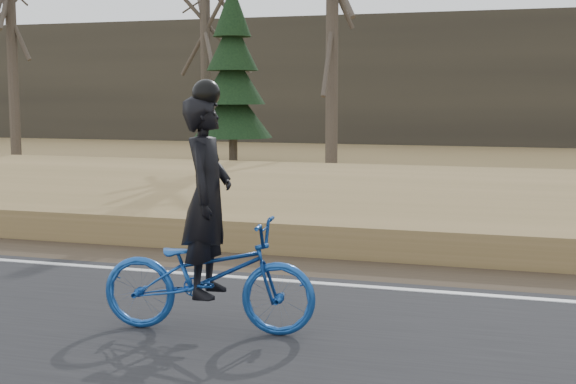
% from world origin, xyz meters
% --- Properties ---
extents(ground, '(120.00, 120.00, 0.00)m').
position_xyz_m(ground, '(0.00, 0.00, 0.00)').
color(ground, '#997C4E').
rests_on(ground, ground).
extents(road, '(120.00, 6.00, 0.06)m').
position_xyz_m(road, '(0.00, -2.50, 0.03)').
color(road, black).
rests_on(road, ground).
extents(edge_line, '(120.00, 0.12, 0.01)m').
position_xyz_m(edge_line, '(0.00, 0.20, 0.07)').
color(edge_line, silver).
rests_on(edge_line, road).
extents(shoulder, '(120.00, 1.60, 0.04)m').
position_xyz_m(shoulder, '(0.00, 1.20, 0.02)').
color(shoulder, '#473A2B').
rests_on(shoulder, ground).
extents(embankment, '(120.00, 5.00, 0.44)m').
position_xyz_m(embankment, '(0.00, 4.20, 0.22)').
color(embankment, '#997C4E').
rests_on(embankment, ground).
extents(ballast, '(120.00, 3.00, 0.45)m').
position_xyz_m(ballast, '(0.00, 8.00, 0.23)').
color(ballast, slate).
rests_on(ballast, ground).
extents(railroad, '(120.00, 2.40, 0.29)m').
position_xyz_m(railroad, '(0.00, 8.00, 0.53)').
color(railroad, black).
rests_on(railroad, ballast).
extents(treeline_backdrop, '(120.00, 4.00, 6.00)m').
position_xyz_m(treeline_backdrop, '(0.00, 30.00, 3.00)').
color(treeline_backdrop, '#383328').
rests_on(treeline_backdrop, ground).
extents(cyclist, '(2.11, 0.96, 2.36)m').
position_xyz_m(cyclist, '(-0.55, -1.97, 0.81)').
color(cyclist, '#16469A').
rests_on(cyclist, road).
extents(bare_tree_far_left, '(0.36, 0.36, 8.45)m').
position_xyz_m(bare_tree_far_left, '(-14.34, 13.91, 4.22)').
color(bare_tree_far_left, brown).
rests_on(bare_tree_far_left, ground).
extents(bare_tree_left, '(0.36, 0.36, 8.23)m').
position_xyz_m(bare_tree_left, '(-9.14, 17.83, 4.11)').
color(bare_tree_left, brown).
rests_on(bare_tree_left, ground).
extents(bare_tree_near_left, '(0.36, 0.36, 8.04)m').
position_xyz_m(bare_tree_near_left, '(-3.49, 13.90, 4.02)').
color(bare_tree_near_left, brown).
rests_on(bare_tree_near_left, ground).
extents(conifer, '(2.60, 2.60, 5.91)m').
position_xyz_m(conifer, '(-7.37, 15.93, 2.80)').
color(conifer, brown).
rests_on(conifer, ground).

